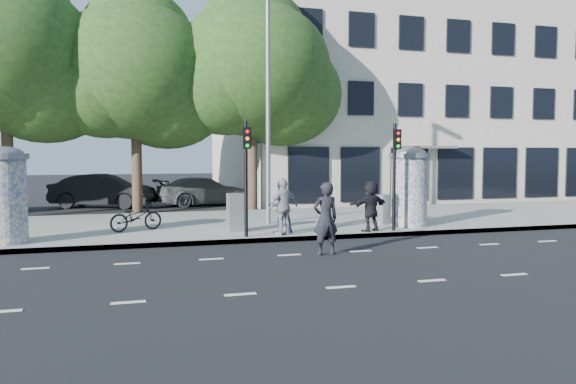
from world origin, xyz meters
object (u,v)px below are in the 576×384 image
object	(u,v)px
bicycle	(136,217)
cabinet_right	(384,209)
ped_c	(281,207)
car_right	(204,191)
ad_column_right	(409,185)
car_mid	(103,191)
ped_f	(371,206)
ad_column_left	(3,193)
cabinet_left	(237,212)
man_road	(326,219)
ped_a	(3,216)
traffic_pole_near	(246,166)
traffic_pole_far	(395,165)
street_lamp	(268,90)
ped_e	(284,207)

from	to	relation	value
bicycle	cabinet_right	world-z (taller)	cabinet_right
ped_c	car_right	size ratio (longest dim) A/B	0.34
ad_column_right	cabinet_right	distance (m)	1.25
bicycle	car_mid	distance (m)	9.96
bicycle	car_right	distance (m)	10.31
ped_f	ad_column_left	bearing A→B (deg)	-22.56
ad_column_right	car_right	bearing A→B (deg)	116.07
ad_column_left	cabinet_left	distance (m)	6.62
ad_column_right	man_road	size ratio (longest dim) A/B	1.41
ped_a	man_road	bearing A→B (deg)	159.61
ped_a	cabinet_right	world-z (taller)	ped_a
man_road	cabinet_right	size ratio (longest dim) A/B	1.84
ad_column_left	ped_a	xyz separation A→B (m)	(0.00, -0.11, -0.62)
ped_f	ped_a	bearing A→B (deg)	-21.95
traffic_pole_near	traffic_pole_far	bearing A→B (deg)	0.00
car_right	car_mid	bearing A→B (deg)	74.08
street_lamp	ped_a	distance (m)	9.17
street_lamp	man_road	xyz separation A→B (m)	(0.11, -5.45, -3.86)
ad_column_left	ped_a	world-z (taller)	ad_column_left
ad_column_left	ped_f	bearing A→B (deg)	-3.11
street_lamp	car_right	xyz separation A→B (m)	(-1.00, 9.10, -4.10)
cabinet_left	ped_f	bearing A→B (deg)	-17.88
ped_c	car_mid	xyz separation A→B (m)	(-5.61, 11.55, -0.16)
bicycle	cabinet_left	xyz separation A→B (m)	(3.05, -1.02, 0.15)
ad_column_left	ped_e	world-z (taller)	ad_column_left
cabinet_left	cabinet_right	size ratio (longest dim) A/B	1.18
traffic_pole_far	ped_c	bearing A→B (deg)	171.12
ad_column_right	traffic_pole_far	bearing A→B (deg)	-137.79
ped_a	cabinet_right	size ratio (longest dim) A/B	1.51
ped_f	man_road	world-z (taller)	man_road
traffic_pole_near	traffic_pole_far	xyz separation A→B (m)	(4.80, 0.00, 0.00)
ped_a	car_right	world-z (taller)	ped_a
ad_column_right	bicycle	xyz separation A→B (m)	(-8.89, 1.34, -0.94)
cabinet_right	bicycle	bearing A→B (deg)	158.18
man_road	bicycle	bearing A→B (deg)	-49.96
ped_e	ped_f	distance (m)	2.88
man_road	car_right	size ratio (longest dim) A/B	0.39
street_lamp	car_mid	distance (m)	11.65
traffic_pole_near	bicycle	size ratio (longest dim) A/B	1.98
traffic_pole_near	car_right	xyz separation A→B (m)	(0.40, 11.94, -1.53)
traffic_pole_near	ped_f	world-z (taller)	traffic_pole_near
street_lamp	ped_f	world-z (taller)	street_lamp
cabinet_right	cabinet_left	bearing A→B (deg)	166.70
traffic_pole_near	street_lamp	xyz separation A→B (m)	(1.40, 2.84, 2.56)
street_lamp	ped_c	distance (m)	4.46
cabinet_left	car_mid	bearing A→B (deg)	108.96
ad_column_right	cabinet_left	bearing A→B (deg)	176.91
ped_f	car_mid	world-z (taller)	ped_f
ped_c	cabinet_right	xyz separation A→B (m)	(4.04, 1.04, -0.30)
bicycle	car_right	world-z (taller)	car_right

